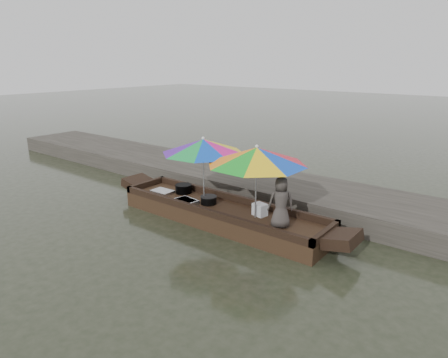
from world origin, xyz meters
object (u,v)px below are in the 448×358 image
Objects in this scene: boat_hull at (221,215)px; vendor at (281,202)px; supply_bag at (260,210)px; charcoal_grill at (209,200)px; cooking_pot at (184,189)px; umbrella_bow at (204,171)px; tray_scallop at (162,192)px; umbrella_stern at (256,182)px; tray_crayfish at (186,201)px.

vendor is (1.58, -0.13, 0.69)m from boat_hull.
boat_hull is 18.10× the size of supply_bag.
supply_bag is at bearing -64.15° from vendor.
supply_bag is at bearing 5.48° from charcoal_grill.
cooking_pot is 0.21× the size of umbrella_bow.
supply_bag reaches higher than boat_hull.
tray_scallop is 0.51× the size of vendor.
supply_bag is 0.66m from umbrella_stern.
tray_scallop is 1.43m from charcoal_grill.
tray_scallop is 2.76m from supply_bag.
umbrella_stern is at bearing 8.83° from tray_crayfish.
supply_bag is 0.82m from vendor.
supply_bag is at bearing 6.20° from umbrella_bow.
tray_crayfish is (0.58, -0.53, -0.06)m from cooking_pot.
cooking_pot is at bearing 173.68° from umbrella_stern.
umbrella_bow is 1.42m from umbrella_stern.
umbrella_bow reaches higher than boat_hull.
cooking_pot reaches higher than tray_crayfish.
supply_bag is at bearing 85.45° from umbrella_stern.
umbrella_stern reaches higher than tray_crayfish.
umbrella_stern is at bearing 0.00° from umbrella_bow.
umbrella_bow is (1.31, 0.07, 0.74)m from tray_scallop.
tray_crayfish is 1.02m from tray_scallop.
umbrella_bow is at bearing 180.00° from umbrella_stern.
boat_hull is 0.47m from charcoal_grill.
boat_hull is 0.90m from tray_crayfish.
charcoal_grill is at bearing 178.71° from umbrella_stern.
umbrella_stern reaches higher than supply_bag.
boat_hull is 1.32m from umbrella_stern.
cooking_pot is at bearing 164.03° from umbrella_bow.
vendor is at bearing -10.87° from umbrella_stern.
charcoal_grill is 1.28× the size of supply_bag.
boat_hull is 12.59× the size of cooking_pot.
charcoal_grill reaches higher than tray_crayfish.
tray_crayfish is 0.28× the size of umbrella_bow.
tray_scallop is 2.83m from umbrella_stern.
vendor reaches higher than cooking_pot.
tray_crayfish is 1.47× the size of charcoal_grill.
umbrella_stern reaches higher than charcoal_grill.
cooking_pot is 1.12× the size of charcoal_grill.
umbrella_bow is (-1.43, -0.16, 0.65)m from supply_bag.
charcoal_grill is at bearing -174.52° from supply_bag.
tray_crayfish is 1.00× the size of tray_scallop.
cooking_pot is at bearing 38.22° from tray_scallop.
tray_scallop is 3.44m from vendor.
vendor is 0.73m from umbrella_stern.
boat_hull is at bearing -4.27° from charcoal_grill.
supply_bag is at bearing 13.67° from tray_crayfish.
tray_scallop is at bearing -177.70° from boat_hull.
tray_crayfish is at bearing -139.62° from umbrella_bow.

